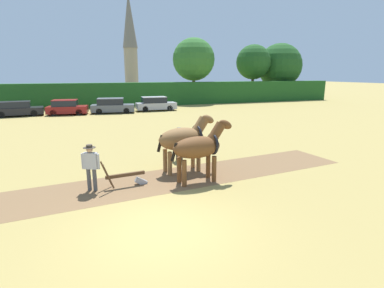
{
  "coord_description": "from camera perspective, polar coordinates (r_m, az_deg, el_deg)",
  "views": [
    {
      "loc": [
        -1.74,
        -7.14,
        4.12
      ],
      "look_at": [
        2.64,
        4.84,
        1.1
      ],
      "focal_mm": 28.0,
      "sensor_mm": 36.0,
      "label": 1
    }
  ],
  "objects": [
    {
      "name": "ground_plane",
      "position": [
        8.43,
        -5.81,
        -16.02
      ],
      "size": [
        240.0,
        240.0,
        0.0
      ],
      "primitive_type": "plane",
      "color": "#998447"
    },
    {
      "name": "plowed_furrow_strip",
      "position": [
        11.48,
        -14.81,
        -8.16
      ],
      "size": [
        20.71,
        4.63,
        0.01
      ],
      "primitive_type": "cube",
      "rotation": [
        0.0,
        0.0,
        0.1
      ],
      "color": "brown",
      "rests_on": "ground"
    },
    {
      "name": "hedgerow",
      "position": [
        38.95,
        -17.7,
        8.82
      ],
      "size": [
        69.45,
        1.52,
        2.98
      ],
      "primitive_type": "cube",
      "color": "#1E511E",
      "rests_on": "ground"
    },
    {
      "name": "tree_left",
      "position": [
        43.74,
        0.33,
        15.79
      ],
      "size": [
        5.91,
        5.91,
        8.99
      ],
      "color": "#423323",
      "rests_on": "ground"
    },
    {
      "name": "tree_center_left",
      "position": [
        49.59,
        11.62,
        15.02
      ],
      "size": [
        5.37,
        5.37,
        8.53
      ],
      "color": "#423323",
      "rests_on": "ground"
    },
    {
      "name": "tree_center",
      "position": [
        52.97,
        16.34,
        14.11
      ],
      "size": [
        7.19,
        7.19,
        8.94
      ],
      "color": "brown",
      "rests_on": "ground"
    },
    {
      "name": "church_spire",
      "position": [
        71.81,
        -11.72,
        18.7
      ],
      "size": [
        3.29,
        3.29,
        21.39
      ],
      "color": "gray",
      "rests_on": "ground"
    },
    {
      "name": "draft_horse_lead_left",
      "position": [
        11.4,
        1.45,
        -0.6
      ],
      "size": [
        2.67,
        1.06,
        2.44
      ],
      "rotation": [
        0.0,
        0.0,
        0.1
      ],
      "color": "brown",
      "rests_on": "ground"
    },
    {
      "name": "draft_horse_lead_right",
      "position": [
        12.64,
        -1.52,
        1.02
      ],
      "size": [
        2.7,
        1.19,
        2.46
      ],
      "rotation": [
        0.0,
        0.0,
        0.1
      ],
      "color": "brown",
      "rests_on": "ground"
    },
    {
      "name": "plow",
      "position": [
        11.49,
        -11.9,
        -6.29
      ],
      "size": [
        1.7,
        0.5,
        1.13
      ],
      "rotation": [
        0.0,
        0.0,
        0.1
      ],
      "color": "#4C331E",
      "rests_on": "ground"
    },
    {
      "name": "farmer_at_plow",
      "position": [
        11.19,
        -18.74,
        -3.65
      ],
      "size": [
        0.6,
        0.43,
        1.7
      ],
      "rotation": [
        0.0,
        0.0,
        1.12
      ],
      "color": "#4C4C4C",
      "rests_on": "ground"
    },
    {
      "name": "farmer_beside_team",
      "position": [
        14.41,
        -2.45,
        0.48
      ],
      "size": [
        0.55,
        0.41,
        1.6
      ],
      "rotation": [
        0.0,
        0.0,
        1.0
      ],
      "color": "#38332D",
      "rests_on": "ground"
    },
    {
      "name": "parked_car_left",
      "position": [
        34.22,
        -30.31,
        5.77
      ],
      "size": [
        4.58,
        2.12,
        1.46
      ],
      "rotation": [
        0.0,
        0.0,
        0.07
      ],
      "color": "black",
      "rests_on": "ground"
    },
    {
      "name": "parked_car_center_left",
      "position": [
        33.2,
        -22.74,
        6.42
      ],
      "size": [
        4.08,
        2.31,
        1.52
      ],
      "rotation": [
        0.0,
        0.0,
        -0.13
      ],
      "color": "maroon",
      "rests_on": "ground"
    },
    {
      "name": "parked_car_center",
      "position": [
        33.12,
        -14.93,
        7.03
      ],
      "size": [
        4.66,
        2.48,
        1.58
      ],
      "rotation": [
        0.0,
        0.0,
        -0.16
      ],
      "color": "#565B66",
      "rests_on": "ground"
    },
    {
      "name": "parked_car_center_right",
      "position": [
        34.34,
        -6.97,
        7.58
      ],
      "size": [
        4.5,
        1.84,
        1.57
      ],
      "rotation": [
        0.0,
        0.0,
        -0.03
      ],
      "color": "#A8A8B2",
      "rests_on": "ground"
    }
  ]
}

